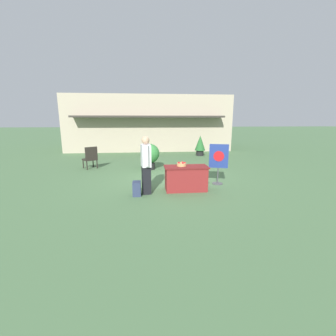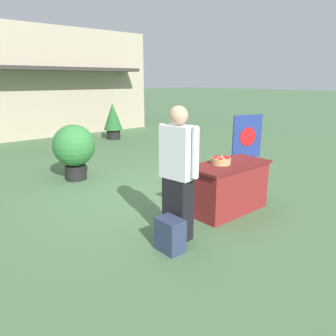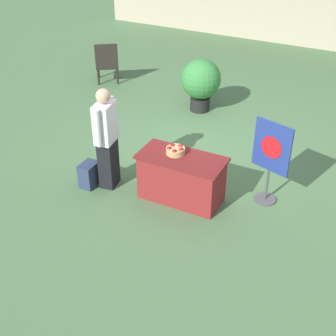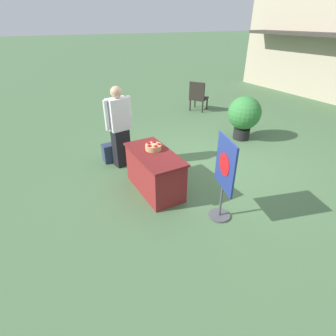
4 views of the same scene
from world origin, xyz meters
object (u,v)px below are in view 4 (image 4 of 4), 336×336
(display_table, at_px, (155,172))
(potted_plant_near_right, at_px, (244,115))
(patio_chair, at_px, (198,95))
(apple_basket, at_px, (153,147))
(person_visitor, at_px, (119,127))
(backpack, at_px, (111,153))
(poster_board, at_px, (224,176))

(display_table, bearing_deg, potted_plant_near_right, 108.56)
(patio_chair, relative_size, potted_plant_near_right, 0.88)
(apple_basket, height_order, person_visitor, person_visitor)
(backpack, bearing_deg, person_visitor, 31.27)
(apple_basket, distance_m, person_visitor, 1.15)
(backpack, xyz_separation_m, patio_chair, (-2.22, 3.96, 0.33))
(person_visitor, height_order, patio_chair, person_visitor)
(poster_board, distance_m, patio_chair, 5.85)
(person_visitor, height_order, backpack, person_visitor)
(patio_chair, bearing_deg, display_table, -167.77)
(apple_basket, relative_size, backpack, 0.71)
(patio_chair, bearing_deg, potted_plant_near_right, -132.68)
(apple_basket, bearing_deg, display_table, -21.43)
(person_visitor, bearing_deg, backpack, -157.26)
(backpack, bearing_deg, potted_plant_near_right, 82.44)
(display_table, xyz_separation_m, apple_basket, (-0.14, 0.05, 0.45))
(backpack, height_order, poster_board, poster_board)
(display_table, distance_m, apple_basket, 0.47)
(backpack, bearing_deg, patio_chair, 119.31)
(apple_basket, distance_m, potted_plant_near_right, 3.28)
(display_table, relative_size, poster_board, 0.98)
(display_table, height_order, backpack, display_table)
(poster_board, bearing_deg, apple_basket, -51.84)
(display_table, relative_size, apple_basket, 4.62)
(apple_basket, xyz_separation_m, potted_plant_near_right, (-0.94, 3.14, -0.16))
(patio_chair, bearing_deg, person_visitor, 179.49)
(potted_plant_near_right, bearing_deg, patio_chair, 171.40)
(person_visitor, distance_m, backpack, 0.76)
(potted_plant_near_right, bearing_deg, person_visitor, -93.10)
(poster_board, bearing_deg, patio_chair, -103.82)
(display_table, height_order, person_visitor, person_visitor)
(person_visitor, bearing_deg, patio_chair, 115.04)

